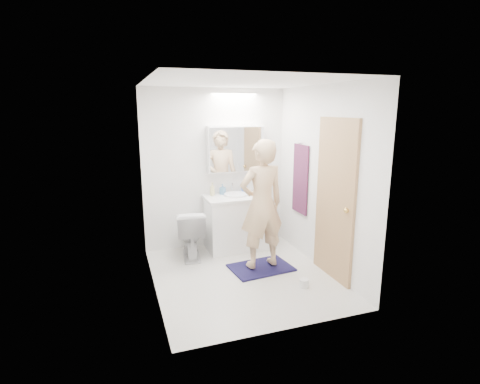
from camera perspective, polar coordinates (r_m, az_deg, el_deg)
name	(u,v)px	position (r m, az deg, el deg)	size (l,w,h in m)	color
floor	(243,276)	(4.88, 0.41, -12.77)	(2.50, 2.50, 0.00)	silver
ceiling	(243,82)	(4.41, 0.46, 16.59)	(2.50, 2.50, 0.00)	white
wall_back	(216,169)	(5.67, -3.77, 3.56)	(2.50, 2.50, 0.00)	white
wall_front	(289,211)	(3.38, 7.51, -2.92)	(2.50, 2.50, 0.00)	white
wall_left	(150,191)	(4.27, -13.64, 0.14)	(2.50, 2.50, 0.00)	white
wall_right	(322,179)	(4.97, 12.50, 1.96)	(2.50, 2.50, 0.00)	white
vanity_cabinet	(237,223)	(5.66, -0.52, -4.86)	(0.90, 0.55, 0.78)	white
countertop	(237,197)	(5.55, -0.53, -0.82)	(0.95, 0.58, 0.04)	white
sink_basin	(236,195)	(5.57, -0.62, -0.41)	(0.36, 0.36, 0.03)	white
faucet	(232,188)	(5.73, -1.22, 0.64)	(0.02, 0.02, 0.16)	silver
medicine_cabinet	(236,149)	(5.65, -0.66, 6.62)	(0.88, 0.14, 0.70)	white
mirror_panel	(237,150)	(5.57, -0.41, 6.54)	(0.84, 0.01, 0.66)	silver
toilet	(190,233)	(5.39, -7.65, -6.29)	(0.40, 0.70, 0.71)	silver
bath_rug	(261,268)	(5.09, 3.23, -11.52)	(0.80, 0.55, 0.02)	#15133C
person	(262,204)	(4.80, 3.36, -1.91)	(0.61, 0.40, 1.69)	tan
door	(335,200)	(4.71, 14.38, -1.22)	(0.04, 0.80, 2.00)	tan
door_knob	(346,211)	(4.46, 16.01, -2.76)	(0.06, 0.06, 0.06)	gold
towel	(300,179)	(5.44, 9.25, 1.96)	(0.02, 0.42, 1.00)	#112138
towel_hook	(301,143)	(5.36, 9.33, 7.41)	(0.02, 0.02, 0.07)	silver
soap_bottle_a	(212,189)	(5.57, -4.28, 0.46)	(0.08, 0.08, 0.20)	#C9C082
soap_bottle_b	(223,189)	(5.65, -2.68, 0.44)	(0.07, 0.07, 0.16)	#5386B3
toothbrush_cup	(244,190)	(5.74, 0.65, 0.36)	(0.11, 0.11, 0.10)	#436BCA
toilet_paper_roll	(304,283)	(4.66, 9.80, -13.63)	(0.11, 0.11, 0.10)	silver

